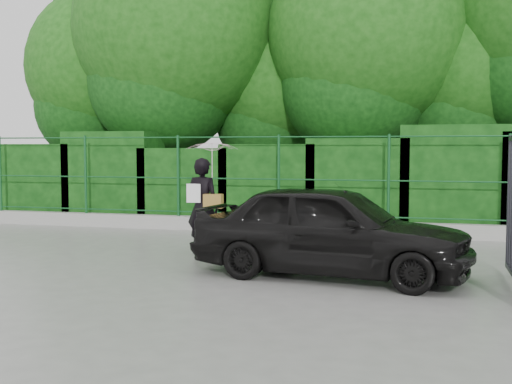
# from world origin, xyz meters

# --- Properties ---
(ground) EXTENTS (80.00, 80.00, 0.00)m
(ground) POSITION_xyz_m (0.00, 0.00, 0.00)
(ground) COLOR gray
(kerb) EXTENTS (14.00, 0.25, 0.30)m
(kerb) POSITION_xyz_m (0.00, 4.50, 0.15)
(kerb) COLOR #9E9E99
(kerb) RESTS_ON ground
(fence) EXTENTS (14.13, 0.06, 1.80)m
(fence) POSITION_xyz_m (0.22, 4.50, 1.20)
(fence) COLOR #12481F
(fence) RESTS_ON kerb
(hedge) EXTENTS (14.20, 1.20, 2.30)m
(hedge) POSITION_xyz_m (0.15, 5.50, 1.03)
(hedge) COLOR black
(hedge) RESTS_ON ground
(trees) EXTENTS (17.10, 6.15, 8.08)m
(trees) POSITION_xyz_m (1.14, 7.74, 4.62)
(trees) COLOR black
(trees) RESTS_ON ground
(woman) EXTENTS (0.92, 0.90, 1.95)m
(woman) POSITION_xyz_m (-0.15, 1.56, 1.27)
(woman) COLOR black
(woman) RESTS_ON ground
(car) EXTENTS (4.10, 2.13, 1.33)m
(car) POSITION_xyz_m (2.17, 0.16, 0.67)
(car) COLOR black
(car) RESTS_ON ground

